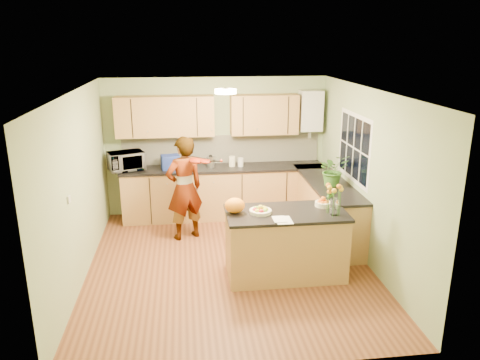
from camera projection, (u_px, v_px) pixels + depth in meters
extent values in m
plane|color=brown|center=(229.00, 265.00, 6.80)|extent=(4.50, 4.50, 0.00)
cube|color=white|center=(228.00, 91.00, 6.07)|extent=(4.00, 4.50, 0.02)
cube|color=#90A274|center=(216.00, 146.00, 8.57)|extent=(4.00, 0.02, 2.50)
cube|color=#90A274|center=(252.00, 255.00, 4.30)|extent=(4.00, 0.02, 2.50)
cube|color=#90A274|center=(78.00, 188.00, 6.20)|extent=(0.02, 4.50, 2.50)
cube|color=#90A274|center=(368.00, 178.00, 6.66)|extent=(0.02, 4.50, 2.50)
cube|color=#A17840|center=(224.00, 193.00, 8.53)|extent=(3.60, 0.60, 0.90)
cube|color=black|center=(223.00, 168.00, 8.38)|extent=(3.64, 0.62, 0.04)
cube|color=#A17840|center=(327.00, 210.00, 7.67)|extent=(0.60, 2.20, 0.90)
cube|color=black|center=(328.00, 183.00, 7.53)|extent=(0.62, 2.24, 0.04)
cube|color=beige|center=(222.00, 149.00, 8.58)|extent=(3.60, 0.02, 0.52)
cube|color=#A17840|center=(165.00, 116.00, 8.13)|extent=(1.70, 0.34, 0.70)
cube|color=#A17840|center=(264.00, 114.00, 8.33)|extent=(1.20, 0.34, 0.70)
cube|color=silver|center=(311.00, 111.00, 8.42)|extent=(0.40, 0.30, 0.72)
cylinder|color=#AFAFB4|center=(310.00, 132.00, 8.54)|extent=(0.06, 0.06, 0.20)
cube|color=silver|center=(354.00, 148.00, 7.15)|extent=(0.01, 1.30, 1.05)
cube|color=black|center=(354.00, 148.00, 7.14)|extent=(0.01, 1.18, 0.92)
cube|color=silver|center=(69.00, 199.00, 5.62)|extent=(0.02, 0.09, 0.09)
cylinder|color=#FFEABF|center=(226.00, 91.00, 6.36)|extent=(0.30, 0.30, 0.06)
cylinder|color=silver|center=(226.00, 89.00, 6.35)|extent=(0.10, 0.10, 0.02)
cube|color=#A17840|center=(285.00, 245.00, 6.40)|extent=(1.58, 0.79, 0.89)
cube|color=black|center=(286.00, 213.00, 6.26)|extent=(1.62, 0.83, 0.04)
cylinder|color=#F7EDC5|center=(260.00, 211.00, 6.21)|extent=(0.29, 0.29, 0.04)
cylinder|color=#F7EDC5|center=(323.00, 204.00, 6.46)|extent=(0.22, 0.22, 0.07)
cylinder|color=silver|center=(334.00, 207.00, 6.13)|extent=(0.11, 0.11, 0.22)
ellipsoid|color=orange|center=(235.00, 205.00, 6.20)|extent=(0.28, 0.24, 0.20)
cube|color=white|center=(284.00, 220.00, 5.96)|extent=(0.20, 0.28, 0.01)
imported|color=tan|center=(184.00, 188.00, 7.48)|extent=(0.73, 0.62, 1.70)
imported|color=silver|center=(126.00, 161.00, 8.13)|extent=(0.69, 0.58, 0.33)
cube|color=navy|center=(170.00, 162.00, 8.22)|extent=(0.34, 0.28, 0.25)
cylinder|color=#AFAFB4|center=(211.00, 162.00, 8.33)|extent=(0.14, 0.14, 0.19)
sphere|color=black|center=(210.00, 155.00, 8.30)|extent=(0.07, 0.07, 0.07)
cylinder|color=#F7EDC5|center=(232.00, 161.00, 8.40)|extent=(0.15, 0.15, 0.18)
cylinder|color=silver|center=(241.00, 162.00, 8.39)|extent=(0.12, 0.12, 0.16)
imported|color=#356722|center=(333.00, 170.00, 7.26)|extent=(0.51, 0.46, 0.51)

